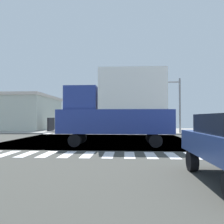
{
  "coord_description": "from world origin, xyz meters",
  "views": [
    {
      "loc": [
        2.08,
        -18.2,
        1.77
      ],
      "look_at": [
        0.74,
        3.8,
        2.34
      ],
      "focal_mm": 36.51,
      "sensor_mm": 36.0,
      "label": 1
    }
  ],
  "objects_px": {
    "sedan_queued_3": "(102,122)",
    "bank_building": "(4,113)",
    "box_truck_middle_1": "(119,106)",
    "traffic_signal_mast": "(154,93)",
    "street_lamp": "(162,99)"
  },
  "relations": [
    {
      "from": "sedan_queued_3",
      "to": "bank_building",
      "type": "bearing_deg",
      "value": 24.6
    },
    {
      "from": "traffic_signal_mast",
      "to": "box_truck_middle_1",
      "type": "xyz_separation_m",
      "value": [
        -3.53,
        -10.56,
        -1.98
      ]
    },
    {
      "from": "traffic_signal_mast",
      "to": "box_truck_middle_1",
      "type": "bearing_deg",
      "value": -108.49
    },
    {
      "from": "traffic_signal_mast",
      "to": "sedan_queued_3",
      "type": "xyz_separation_m",
      "value": [
        -7.16,
        14.12,
        -3.43
      ]
    },
    {
      "from": "bank_building",
      "to": "box_truck_middle_1",
      "type": "height_order",
      "value": "bank_building"
    },
    {
      "from": "street_lamp",
      "to": "bank_building",
      "type": "bearing_deg",
      "value": -177.36
    },
    {
      "from": "bank_building",
      "to": "box_truck_middle_1",
      "type": "distance_m",
      "value": 25.42
    },
    {
      "from": "sedan_queued_3",
      "to": "box_truck_middle_1",
      "type": "relative_size",
      "value": 0.6
    },
    {
      "from": "bank_building",
      "to": "box_truck_middle_1",
      "type": "relative_size",
      "value": 2.22
    },
    {
      "from": "traffic_signal_mast",
      "to": "sedan_queued_3",
      "type": "height_order",
      "value": "traffic_signal_mast"
    },
    {
      "from": "street_lamp",
      "to": "bank_building",
      "type": "xyz_separation_m",
      "value": [
        -23.43,
        -1.08,
        -1.99
      ]
    },
    {
      "from": "street_lamp",
      "to": "bank_building",
      "type": "relative_size",
      "value": 0.47
    },
    {
      "from": "traffic_signal_mast",
      "to": "street_lamp",
      "type": "distance_m",
      "value": 9.03
    },
    {
      "from": "bank_building",
      "to": "traffic_signal_mast",
      "type": "bearing_deg",
      "value": -19.89
    },
    {
      "from": "bank_building",
      "to": "street_lamp",
      "type": "bearing_deg",
      "value": 2.64
    }
  ]
}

